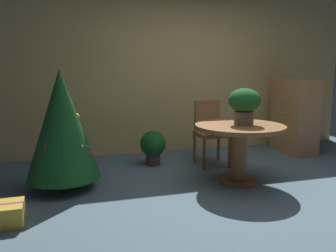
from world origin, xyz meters
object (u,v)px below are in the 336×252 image
round_dining_table (239,139)px  gift_box_gold (9,214)px  flower_vase (244,103)px  wooden_cabinet (295,116)px  holiday_tree (62,124)px  wooden_chair_far (210,129)px  potted_plant (153,146)px

round_dining_table → gift_box_gold: 2.57m
gift_box_gold → round_dining_table: bearing=10.0°
round_dining_table → flower_vase: size_ratio=2.47×
round_dining_table → wooden_cabinet: bearing=35.2°
flower_vase → holiday_tree: bearing=169.7°
flower_vase → holiday_tree: 2.12m
round_dining_table → flower_vase: flower_vase is taller
flower_vase → gift_box_gold: flower_vase is taller
round_dining_table → wooden_cabinet: 1.98m
flower_vase → wooden_cabinet: 1.97m
flower_vase → holiday_tree: holiday_tree is taller
wooden_chair_far → potted_plant: size_ratio=1.85×
flower_vase → wooden_chair_far: (-0.06, 0.86, -0.45)m
wooden_chair_far → flower_vase: bearing=-86.3°
holiday_tree → potted_plant: 1.46m
wooden_chair_far → gift_box_gold: wooden_chair_far is taller
flower_vase → gift_box_gold: 2.73m
flower_vase → holiday_tree: size_ratio=0.32×
potted_plant → round_dining_table: bearing=-52.8°
wooden_chair_far → holiday_tree: holiday_tree is taller
round_dining_table → flower_vase: (0.06, 0.01, 0.42)m
gift_box_gold → potted_plant: bearing=41.4°
holiday_tree → wooden_chair_far: bearing=13.5°
flower_vase → potted_plant: bearing=129.4°
flower_vase → gift_box_gold: size_ratio=1.35×
round_dining_table → gift_box_gold: (-2.49, -0.44, -0.45)m
flower_vase → potted_plant: (-0.85, 1.04, -0.68)m
wooden_chair_far → potted_plant: 0.85m
holiday_tree → wooden_cabinet: 3.72m
wooden_chair_far → wooden_cabinet: size_ratio=0.77×
gift_box_gold → wooden_cabinet: 4.43m
gift_box_gold → potted_plant: (1.69, 1.49, 0.19)m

